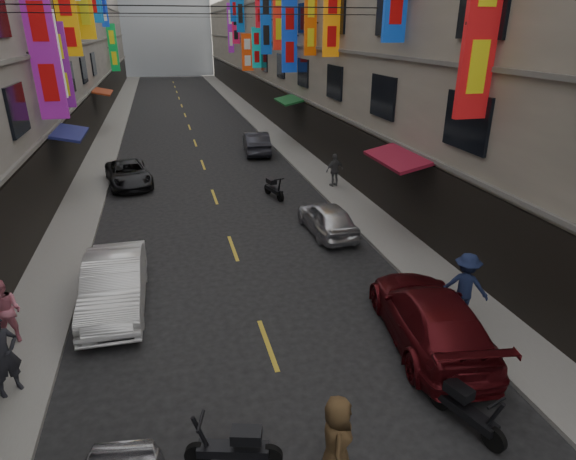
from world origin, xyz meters
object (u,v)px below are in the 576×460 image
car_right_mid (327,218)px  car_left_mid (114,284)px  car_left_far (128,174)px  car_right_near (430,317)px  pedestrian_rnear (465,286)px  scooter_crossing (235,448)px  pedestrian_lnear (3,356)px  pedestrian_lfar (5,312)px  scooter_far_right (274,189)px  pedestrian_rfar (335,170)px  pedestrian_crossing (337,441)px  car_right_far (256,143)px  scooter_near_right (466,409)px

car_right_mid → car_left_mid: bearing=23.1°
car_left_far → car_right_near: car_right_near is taller
car_right_near → pedestrian_rnear: size_ratio=2.70×
scooter_crossing → car_right_near: 5.94m
car_right_mid → pedestrian_lnear: size_ratio=1.96×
car_right_near → pedestrian_lfar: bearing=-4.6°
scooter_far_right → pedestrian_rfar: (3.27, 0.65, 0.50)m
scooter_crossing → pedestrian_rnear: size_ratio=0.93×
car_left_far → pedestrian_rnear: 17.84m
scooter_far_right → pedestrian_crossing: size_ratio=0.99×
car_right_far → pedestrian_lfar: 20.86m
scooter_near_right → car_left_mid: car_left_mid is taller
scooter_near_right → pedestrian_lnear: 9.64m
car_right_far → pedestrian_rfar: bearing=111.9°
car_right_mid → scooter_crossing: bearing=60.2°
pedestrian_lnear → scooter_near_right: bearing=-59.7°
car_right_far → pedestrian_lnear: bearing=70.7°
car_left_far → pedestrian_rfar: size_ratio=2.63×
car_left_mid → car_right_far: car_left_mid is taller
scooter_near_right → pedestrian_crossing: size_ratio=0.98×
scooter_crossing → car_right_near: (5.35, 2.57, 0.30)m
car_left_far → car_right_far: size_ratio=1.02×
car_left_mid → pedestrian_lnear: pedestrian_lnear is taller
car_right_mid → pedestrian_lnear: 11.80m
scooter_near_right → car_left_far: size_ratio=0.40×
pedestrian_lfar → pedestrian_rnear: (11.68, -1.81, 0.08)m
car_left_far → car_right_near: 17.73m
scooter_far_right → car_right_near: (1.28, -12.09, 0.30)m
pedestrian_lfar → scooter_near_right: bearing=-14.4°
scooter_crossing → pedestrian_lnear: 5.43m
pedestrian_lnear → pedestrian_lfar: size_ratio=1.10×
car_left_far → scooter_near_right: bearing=-78.3°
car_right_near → car_right_mid: bearing=-79.3°
pedestrian_crossing → car_right_near: bearing=-31.5°
car_right_near → scooter_crossing: bearing=34.6°
scooter_far_right → pedestrian_crossing: bearing=67.0°
pedestrian_crossing → car_left_far: bearing=29.5°
car_left_far → pedestrian_lnear: pedestrian_lnear is taller
car_left_far → car_left_mid: bearing=-98.7°
scooter_near_right → car_left_mid: size_ratio=0.38×
car_left_far → car_right_far: bearing=23.9°
car_left_mid → pedestrian_rnear: bearing=-17.6°
pedestrian_crossing → car_left_mid: bearing=47.4°
pedestrian_lnear → pedestrian_rfar: 17.01m
scooter_near_right → pedestrian_lfar: (-9.54, 5.25, 0.54)m
car_right_near → car_right_mid: (-0.22, 7.36, -0.11)m
car_left_mid → pedestrian_lfar: (-2.46, -1.24, 0.23)m
scooter_crossing → car_right_mid: car_right_mid is taller
car_right_mid → pedestrian_lnear: pedestrian_lnear is taller
scooter_crossing → car_left_far: 18.58m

